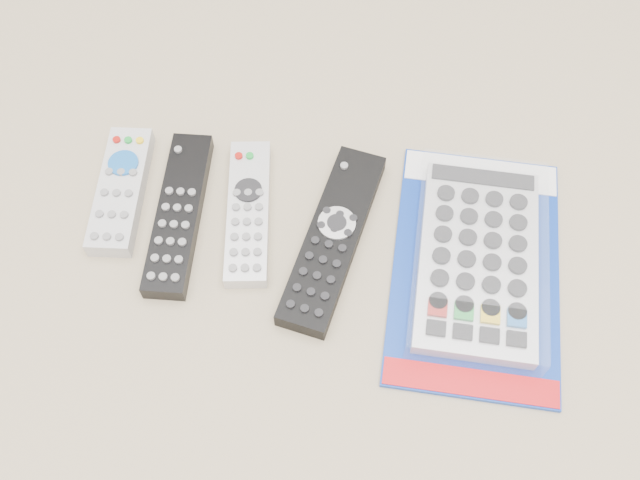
# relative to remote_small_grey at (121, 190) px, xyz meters

# --- Properties ---
(remote_small_grey) EXTENTS (0.06, 0.16, 0.02)m
(remote_small_grey) POSITION_rel_remote_small_grey_xyz_m (0.00, 0.00, 0.00)
(remote_small_grey) COLOR #B6B6B9
(remote_small_grey) RESTS_ON ground
(remote_slim_black) EXTENTS (0.05, 0.20, 0.02)m
(remote_slim_black) POSITION_rel_remote_small_grey_xyz_m (0.07, -0.02, -0.00)
(remote_slim_black) COLOR black
(remote_slim_black) RESTS_ON ground
(remote_silver_dvd) EXTENTS (0.07, 0.18, 0.02)m
(remote_silver_dvd) POSITION_rel_remote_small_grey_xyz_m (0.15, -0.01, -0.00)
(remote_silver_dvd) COLOR silver
(remote_silver_dvd) RESTS_ON ground
(remote_large_black) EXTENTS (0.10, 0.23, 0.02)m
(remote_large_black) POSITION_rel_remote_small_grey_xyz_m (0.24, -0.03, 0.00)
(remote_large_black) COLOR black
(remote_large_black) RESTS_ON ground
(jumbo_remote_packaged) EXTENTS (0.18, 0.29, 0.04)m
(jumbo_remote_packaged) POSITION_rel_remote_small_grey_xyz_m (0.40, -0.04, 0.01)
(jumbo_remote_packaged) COLOR #0E339D
(jumbo_remote_packaged) RESTS_ON ground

